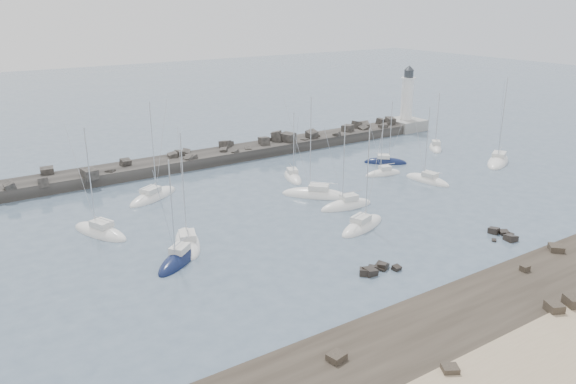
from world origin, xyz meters
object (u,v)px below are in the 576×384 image
at_px(sailboat_9, 383,174).
at_px(sailboat_8, 385,162).
at_px(sailboat_5, 346,206).
at_px(sailboat_6, 293,178).
at_px(sailboat_7, 362,226).
at_px(sailboat_11, 498,162).
at_px(sailboat_10, 427,181).
at_px(sailboat_4, 153,197).
at_px(lighthouse, 406,116).
at_px(sailboat_12, 435,148).
at_px(sailboat_2, 179,260).
at_px(sailboat_3, 188,243).
at_px(sailboat_1, 100,233).
at_px(sailboat_13, 315,195).

bearing_deg(sailboat_9, sailboat_8, 44.29).
relative_size(sailboat_5, sailboat_6, 1.10).
bearing_deg(sailboat_5, sailboat_7, -113.59).
distance_m(sailboat_9, sailboat_11, 22.42).
relative_size(sailboat_8, sailboat_11, 0.73).
bearing_deg(sailboat_10, sailboat_9, 117.29).
bearing_deg(sailboat_9, sailboat_4, 164.38).
bearing_deg(lighthouse, sailboat_12, -115.16).
bearing_deg(sailboat_4, sailboat_2, -103.65).
bearing_deg(sailboat_6, sailboat_4, 171.19).
distance_m(sailboat_8, sailboat_11, 19.79).
relative_size(sailboat_3, sailboat_8, 1.22).
bearing_deg(sailboat_12, sailboat_2, -163.11).
xyz_separation_m(lighthouse, sailboat_11, (-5.39, -28.18, -2.95)).
bearing_deg(sailboat_2, sailboat_5, 6.67).
height_order(sailboat_10, sailboat_12, sailboat_10).
xyz_separation_m(sailboat_4, sailboat_6, (22.03, -3.41, -0.00)).
xyz_separation_m(sailboat_6, sailboat_8, (18.51, -1.58, -0.01)).
distance_m(sailboat_6, sailboat_8, 18.58).
bearing_deg(sailboat_8, lighthouse, 38.35).
height_order(sailboat_3, sailboat_10, sailboat_3).
height_order(lighthouse, sailboat_8, lighthouse).
height_order(sailboat_3, sailboat_5, sailboat_3).
xyz_separation_m(sailboat_1, sailboat_10, (49.01, -7.49, -0.01)).
bearing_deg(sailboat_3, sailboat_2, -126.41).
distance_m(sailboat_4, sailboat_12, 55.35).
xyz_separation_m(sailboat_2, sailboat_7, (23.12, -3.74, -0.01)).
bearing_deg(sailboat_11, sailboat_4, 164.55).
bearing_deg(sailboat_12, sailboat_13, -165.32).
distance_m(sailboat_7, sailboat_11, 40.32).
bearing_deg(sailboat_10, sailboat_8, 81.64).
height_order(sailboat_2, sailboat_3, sailboat_3).
distance_m(sailboat_2, sailboat_11, 62.59).
distance_m(sailboat_6, sailboat_11, 37.22).
bearing_deg(sailboat_9, sailboat_1, 178.78).
height_order(sailboat_5, sailboat_11, sailboat_11).
height_order(lighthouse, sailboat_9, lighthouse).
xyz_separation_m(sailboat_4, sailboat_13, (20.03, -12.29, 0.00)).
height_order(sailboat_4, sailboat_8, sailboat_4).
height_order(lighthouse, sailboat_3, lighthouse).
bearing_deg(sailboat_4, sailboat_8, -7.03).
distance_m(sailboat_5, sailboat_7, 7.40).
height_order(sailboat_7, sailboat_12, sailboat_7).
xyz_separation_m(sailboat_7, sailboat_12, (37.34, 22.10, 0.01)).
bearing_deg(sailboat_7, lighthouse, 40.09).
height_order(sailboat_3, sailboat_12, sailboat_3).
height_order(sailboat_8, sailboat_11, sailboat_11).
bearing_deg(sailboat_2, sailboat_10, 6.45).
bearing_deg(sailboat_8, sailboat_5, -145.77).
height_order(sailboat_2, sailboat_9, sailboat_2).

